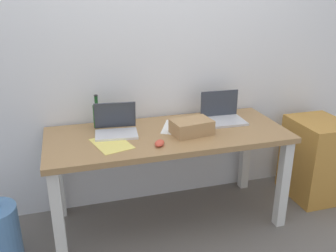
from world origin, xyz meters
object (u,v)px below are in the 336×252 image
object	(u,v)px
filing_cabinet	(315,159)
cardboard_box	(192,127)
laptop_left	(116,127)
desk	(168,145)
laptop_right	(223,115)
computer_mouse	(160,143)
beer_bottle	(97,115)

from	to	relation	value
filing_cabinet	cardboard_box	bearing A→B (deg)	-176.22
laptop_left	cardboard_box	xyz separation A→B (m)	(0.51, -0.15, 0.00)
desk	laptop_right	bearing A→B (deg)	14.04
laptop_right	computer_mouse	bearing A→B (deg)	-151.42
beer_bottle	computer_mouse	world-z (taller)	beer_bottle
computer_mouse	cardboard_box	world-z (taller)	cardboard_box
cardboard_box	computer_mouse	bearing A→B (deg)	-153.26
computer_mouse	filing_cabinet	distance (m)	1.50
laptop_right	beer_bottle	bearing A→B (deg)	172.04
desk	cardboard_box	world-z (taller)	cardboard_box
laptop_right	beer_bottle	size ratio (longest dim) A/B	1.26
laptop_right	filing_cabinet	distance (m)	0.94
beer_bottle	cardboard_box	bearing A→B (deg)	-27.12
desk	cardboard_box	size ratio (longest dim) A/B	6.19
laptop_right	cardboard_box	world-z (taller)	laptop_right
desk	beer_bottle	size ratio (longest dim) A/B	6.92
laptop_left	beer_bottle	xyz separation A→B (m)	(-0.11, 0.17, 0.05)
filing_cabinet	computer_mouse	bearing A→B (deg)	-171.50
desk	computer_mouse	size ratio (longest dim) A/B	17.17
beer_bottle	cardboard_box	distance (m)	0.70
cardboard_box	filing_cabinet	distance (m)	1.24
desk	beer_bottle	world-z (taller)	beer_bottle
cardboard_box	filing_cabinet	bearing A→B (deg)	3.78
beer_bottle	cardboard_box	size ratio (longest dim) A/B	0.89
desk	laptop_left	distance (m)	0.40
beer_bottle	filing_cabinet	world-z (taller)	beer_bottle
laptop_right	laptop_left	bearing A→B (deg)	-177.44
beer_bottle	computer_mouse	bearing A→B (deg)	-52.27
computer_mouse	cardboard_box	distance (m)	0.31
computer_mouse	desk	bearing A→B (deg)	88.70
laptop_left	cardboard_box	size ratio (longest dim) A/B	1.14
computer_mouse	filing_cabinet	bearing A→B (deg)	37.04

